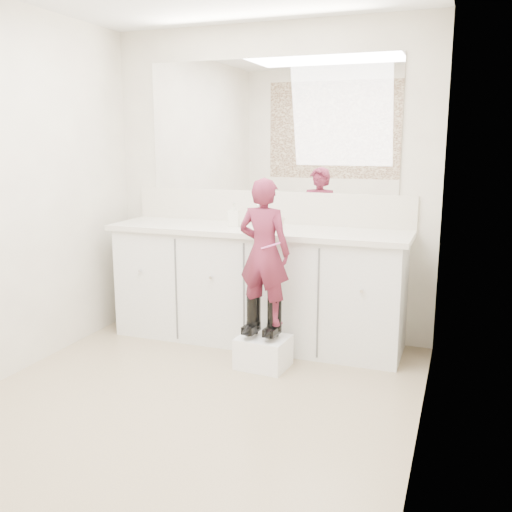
% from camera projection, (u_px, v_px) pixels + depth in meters
% --- Properties ---
extents(floor, '(3.00, 3.00, 0.00)m').
position_uv_depth(floor, '(185.00, 408.00, 3.33)').
color(floor, '#91775F').
rests_on(floor, ground).
extents(wall_back, '(2.60, 0.00, 2.60)m').
position_uv_depth(wall_back, '(269.00, 183.00, 4.47)').
color(wall_back, '#C0B4A4').
rests_on(wall_back, floor).
extents(wall_right, '(0.00, 3.00, 3.00)m').
position_uv_depth(wall_right, '(429.00, 214.00, 2.65)').
color(wall_right, '#C0B4A4').
rests_on(wall_right, floor).
extents(vanity_cabinet, '(2.20, 0.55, 0.85)m').
position_uv_depth(vanity_cabinet, '(257.00, 287.00, 4.37)').
color(vanity_cabinet, silver).
rests_on(vanity_cabinet, floor).
extents(countertop, '(2.28, 0.58, 0.04)m').
position_uv_depth(countertop, '(256.00, 230.00, 4.27)').
color(countertop, beige).
rests_on(countertop, vanity_cabinet).
extents(backsplash, '(2.28, 0.03, 0.25)m').
position_uv_depth(backsplash, '(268.00, 207.00, 4.49)').
color(backsplash, beige).
rests_on(backsplash, countertop).
extents(mirror, '(2.00, 0.02, 1.00)m').
position_uv_depth(mirror, '(269.00, 126.00, 4.37)').
color(mirror, white).
rests_on(mirror, wall_back).
extents(faucet, '(0.08, 0.08, 0.10)m').
position_uv_depth(faucet, '(264.00, 218.00, 4.40)').
color(faucet, silver).
rests_on(faucet, countertop).
extents(cup, '(0.10, 0.10, 0.08)m').
position_uv_depth(cup, '(279.00, 223.00, 4.21)').
color(cup, beige).
rests_on(cup, countertop).
extents(soap_bottle, '(0.10, 0.10, 0.18)m').
position_uv_depth(soap_bottle, '(234.00, 214.00, 4.32)').
color(soap_bottle, white).
rests_on(soap_bottle, countertop).
extents(step_stool, '(0.36, 0.31, 0.21)m').
position_uv_depth(step_stool, '(263.00, 352.00, 3.91)').
color(step_stool, white).
rests_on(step_stool, floor).
extents(boot_left, '(0.12, 0.19, 0.28)m').
position_uv_depth(boot_left, '(254.00, 316.00, 3.90)').
color(boot_left, black).
rests_on(boot_left, step_stool).
extents(boot_right, '(0.12, 0.19, 0.28)m').
position_uv_depth(boot_right, '(274.00, 318.00, 3.85)').
color(boot_right, black).
rests_on(boot_right, step_stool).
extents(toddler, '(0.38, 0.26, 0.98)m').
position_uv_depth(toddler, '(264.00, 252.00, 3.78)').
color(toddler, '#9B2F54').
rests_on(toddler, step_stool).
extents(toothbrush, '(0.14, 0.02, 0.06)m').
position_uv_depth(toothbrush, '(271.00, 246.00, 3.68)').
color(toothbrush, '#E659B0').
rests_on(toothbrush, toddler).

